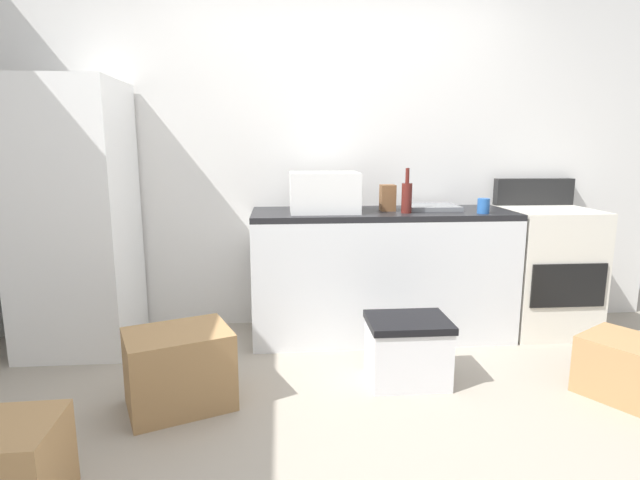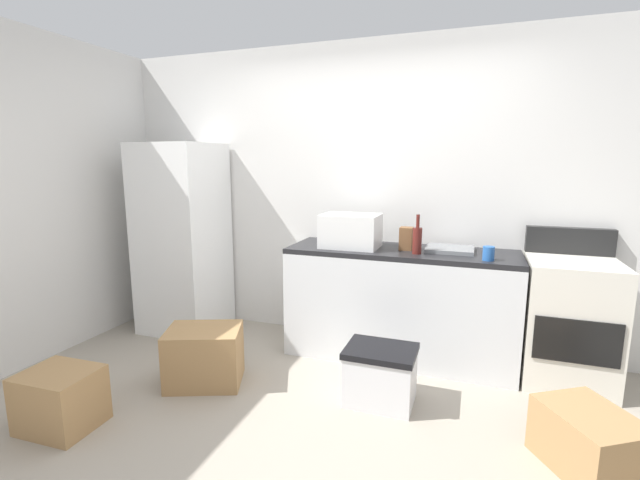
% 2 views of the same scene
% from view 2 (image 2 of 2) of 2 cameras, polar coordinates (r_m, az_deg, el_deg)
% --- Properties ---
extents(ground_plane, '(6.00, 6.00, 0.00)m').
position_cam_2_polar(ground_plane, '(2.86, -0.87, -23.49)').
color(ground_plane, '#9E9384').
extents(wall_back, '(5.00, 0.10, 2.60)m').
position_cam_2_polar(wall_back, '(3.88, 7.20, 5.83)').
color(wall_back, silver).
rests_on(wall_back, ground_plane).
extents(wall_left, '(0.10, 3.20, 2.60)m').
position_cam_2_polar(wall_left, '(3.99, -36.12, 4.08)').
color(wall_left, silver).
rests_on(wall_left, ground_plane).
extents(kitchen_counter, '(1.80, 0.60, 0.90)m').
position_cam_2_polar(kitchen_counter, '(3.65, 10.32, -8.15)').
color(kitchen_counter, silver).
rests_on(kitchen_counter, ground_plane).
extents(refrigerator, '(0.68, 0.66, 1.76)m').
position_cam_2_polar(refrigerator, '(4.32, -17.48, 0.22)').
color(refrigerator, white).
rests_on(refrigerator, ground_plane).
extents(stove_oven, '(0.60, 0.61, 1.10)m').
position_cam_2_polar(stove_oven, '(3.68, 29.68, -8.99)').
color(stove_oven, silver).
rests_on(stove_oven, ground_plane).
extents(microwave, '(0.46, 0.34, 0.27)m').
position_cam_2_polar(microwave, '(3.57, 4.03, 1.22)').
color(microwave, white).
rests_on(microwave, kitchen_counter).
extents(sink_basin, '(0.36, 0.32, 0.03)m').
position_cam_2_polar(sink_basin, '(3.56, 16.58, -1.15)').
color(sink_basin, slate).
rests_on(sink_basin, kitchen_counter).
extents(wine_bottle, '(0.07, 0.07, 0.30)m').
position_cam_2_polar(wine_bottle, '(3.38, 12.57, 0.06)').
color(wine_bottle, '#591E19').
rests_on(wine_bottle, kitchen_counter).
extents(coffee_mug, '(0.08, 0.08, 0.10)m').
position_cam_2_polar(coffee_mug, '(3.31, 21.13, -1.65)').
color(coffee_mug, '#2659A5').
rests_on(coffee_mug, kitchen_counter).
extents(knife_block, '(0.10, 0.10, 0.18)m').
position_cam_2_polar(knife_block, '(3.52, 11.18, 0.19)').
color(knife_block, brown).
rests_on(knife_block, kitchen_counter).
extents(cardboard_box_large, '(0.44, 0.37, 0.36)m').
position_cam_2_polar(cardboard_box_large, '(3.21, -30.76, -17.44)').
color(cardboard_box_large, '#A37A4C').
rests_on(cardboard_box_large, ground_plane).
extents(cardboard_box_medium, '(0.62, 0.55, 0.41)m').
position_cam_2_polar(cardboard_box_medium, '(3.37, -14.85, -14.42)').
color(cardboard_box_medium, '#A37A4C').
rests_on(cardboard_box_medium, ground_plane).
extents(cardboard_box_small, '(0.57, 0.60, 0.32)m').
position_cam_2_polar(cardboard_box_small, '(2.85, 31.67, -21.46)').
color(cardboard_box_small, '#A37A4C').
rests_on(cardboard_box_small, ground_plane).
extents(storage_bin, '(0.46, 0.36, 0.38)m').
position_cam_2_polar(storage_bin, '(3.07, 7.87, -17.02)').
color(storage_bin, silver).
rests_on(storage_bin, ground_plane).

